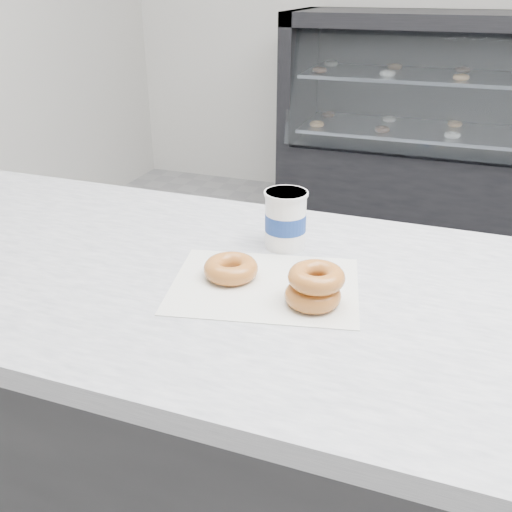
# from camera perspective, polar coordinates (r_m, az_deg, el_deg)

# --- Properties ---
(ground) EXTENTS (5.00, 5.00, 0.00)m
(ground) POSITION_cam_1_polar(r_m,az_deg,el_deg) (2.05, 19.50, -19.30)
(ground) COLOR gray
(ground) RESTS_ON ground
(display_case) EXTENTS (2.40, 0.74, 1.25)m
(display_case) POSITION_cam_1_polar(r_m,az_deg,el_deg) (3.72, 22.01, 9.80)
(display_case) COLOR black
(display_case) RESTS_ON ground
(wax_paper) EXTENTS (0.39, 0.33, 0.00)m
(wax_paper) POSITION_cam_1_polar(r_m,az_deg,el_deg) (1.05, 0.88, -2.93)
(wax_paper) COLOR silver
(wax_paper) RESTS_ON counter
(donut_single) EXTENTS (0.12, 0.12, 0.04)m
(donut_single) POSITION_cam_1_polar(r_m,az_deg,el_deg) (1.07, -2.53, -1.25)
(donut_single) COLOR #C67136
(donut_single) RESTS_ON wax_paper
(donut_stack) EXTENTS (0.14, 0.14, 0.07)m
(donut_stack) POSITION_cam_1_polar(r_m,az_deg,el_deg) (0.98, 5.88, -3.02)
(donut_stack) COLOR #C67136
(donut_stack) RESTS_ON wax_paper
(coffee_cup) EXTENTS (0.11, 0.11, 0.12)m
(coffee_cup) POSITION_cam_1_polar(r_m,az_deg,el_deg) (1.18, 2.97, 3.72)
(coffee_cup) COLOR white
(coffee_cup) RESTS_ON counter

